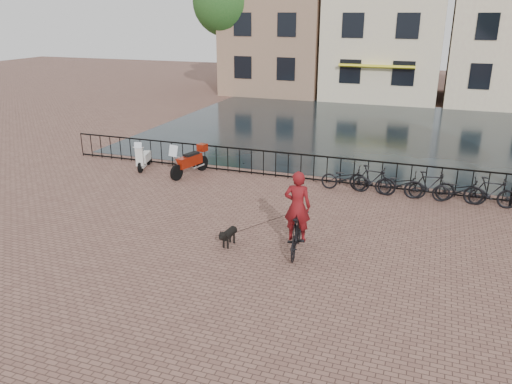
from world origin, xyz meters
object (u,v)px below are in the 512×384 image
(cyclist, at_px, (297,218))
(motorcycle, at_px, (189,158))
(dog, at_px, (229,236))
(scooter, at_px, (144,153))

(cyclist, distance_m, motorcycle, 7.62)
(cyclist, relative_size, dog, 3.08)
(cyclist, height_order, dog, cyclist)
(dog, xyz_separation_m, scooter, (-6.01, 5.42, 0.36))
(motorcycle, bearing_deg, cyclist, -27.48)
(motorcycle, bearing_deg, dog, -39.72)
(cyclist, xyz_separation_m, motorcycle, (-5.71, 5.04, -0.29))
(scooter, bearing_deg, motorcycle, -18.96)
(cyclist, distance_m, dog, 1.99)
(dog, relative_size, motorcycle, 0.42)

